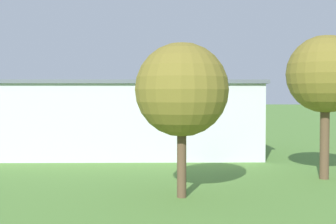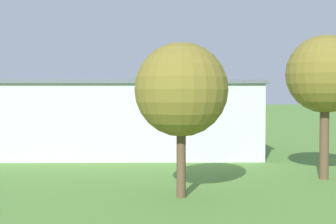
{
  "view_description": "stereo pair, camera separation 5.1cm",
  "coord_description": "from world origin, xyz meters",
  "views": [
    {
      "loc": [
        -7.5,
        76.8,
        6.13
      ],
      "look_at": [
        -4.65,
        6.91,
        3.39
      ],
      "focal_mm": 48.57,
      "sensor_mm": 36.0,
      "label": 1
    },
    {
      "loc": [
        -7.55,
        76.8,
        6.13
      ],
      "look_at": [
        -4.65,
        6.91,
        3.39
      ],
      "focal_mm": 48.57,
      "sensor_mm": 36.0,
      "label": 2
    }
  ],
  "objects": [
    {
      "name": "ground_plane",
      "position": [
        0.0,
        0.0,
        0.0
      ],
      "size": [
        400.0,
        400.0,
        0.0
      ],
      "primitive_type": "plane",
      "color": "#568438"
    },
    {
      "name": "hangar",
      "position": [
        0.81,
        29.67,
        3.73
      ],
      "size": [
        31.45,
        16.49,
        7.44
      ],
      "color": "silver",
      "rests_on": "ground_plane"
    },
    {
      "name": "biplane",
      "position": [
        -8.22,
        -3.5,
        4.91
      ],
      "size": [
        9.27,
        8.08,
        3.69
      ],
      "color": "yellow"
    },
    {
      "name": "person_walking_on_apron",
      "position": [
        -13.54,
        12.33,
        0.85
      ],
      "size": [
        0.39,
        0.39,
        1.7
      ],
      "color": "beige",
      "rests_on": "ground_plane"
    },
    {
      "name": "person_by_parked_cars",
      "position": [
        8.43,
        12.95,
        0.82
      ],
      "size": [
        0.51,
        0.51,
        1.64
      ],
      "color": "navy",
      "rests_on": "ground_plane"
    },
    {
      "name": "tree_near_perimeter_road",
      "position": [
        -17.46,
        43.74,
        7.52
      ],
      "size": [
        5.57,
        5.57,
        10.37
      ],
      "color": "brown",
      "rests_on": "ground_plane"
    },
    {
      "name": "tree_behind_hangar_right",
      "position": [
        -7.22,
        50.02,
        6.38
      ],
      "size": [
        5.56,
        5.56,
        9.19
      ],
      "color": "brown",
      "rests_on": "ground_plane"
    },
    {
      "name": "windsock",
      "position": [
        -17.67,
        -6.26,
        5.2
      ],
      "size": [
        1.31,
        1.43,
        5.91
      ],
      "color": "silver",
      "rests_on": "ground_plane"
    }
  ]
}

